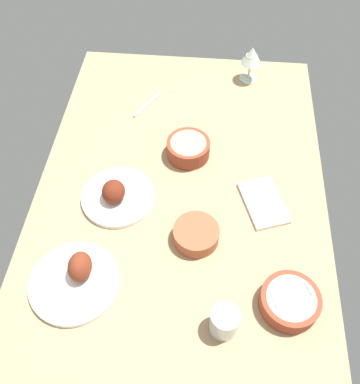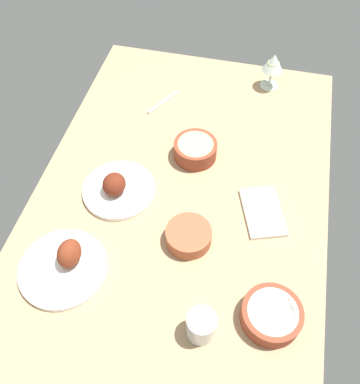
{
  "view_description": "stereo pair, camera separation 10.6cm",
  "coord_description": "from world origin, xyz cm",
  "views": [
    {
      "loc": [
        76.76,
        6.96,
        110.37
      ],
      "look_at": [
        0.0,
        0.0,
        6.0
      ],
      "focal_mm": 39.66,
      "sensor_mm": 36.0,
      "label": 1
    },
    {
      "loc": [
        75.07,
        17.46,
        110.37
      ],
      "look_at": [
        0.0,
        0.0,
        6.0
      ],
      "focal_mm": 39.66,
      "sensor_mm": 36.0,
      "label": 2
    }
  ],
  "objects": [
    {
      "name": "dining_table",
      "position": [
        0.0,
        0.0,
        2.0
      ],
      "size": [
        140.0,
        90.0,
        4.0
      ],
      "primitive_type": "cube",
      "color": "tan",
      "rests_on": "ground"
    },
    {
      "name": "plate_far_side",
      "position": [
        30.91,
        -25.04,
        6.06
      ],
      "size": [
        24.07,
        24.07,
        8.88
      ],
      "color": "white",
      "rests_on": "dining_table"
    },
    {
      "name": "folded_napkin",
      "position": [
        0.67,
        25.64,
        4.6
      ],
      "size": [
        20.26,
        16.2,
        1.2
      ],
      "primitive_type": "cube",
      "rotation": [
        0.0,
        0.0,
        0.34
      ],
      "color": "white",
      "rests_on": "dining_table"
    },
    {
      "name": "fork_loose",
      "position": [
        -40.12,
        -15.51,
        4.4
      ],
      "size": [
        14.33,
        8.89,
        0.8
      ],
      "primitive_type": "cube",
      "rotation": [
        0.0,
        0.0,
        5.75
      ],
      "color": "silver",
      "rests_on": "dining_table"
    },
    {
      "name": "water_tumbler",
      "position": [
        39.85,
        14.52,
        8.21
      ],
      "size": [
        7.32,
        7.32,
        8.43
      ],
      "primitive_type": "cylinder",
      "color": "silver",
      "rests_on": "dining_table"
    },
    {
      "name": "bowl_potatoes",
      "position": [
        -17.21,
        1.15,
        7.17
      ],
      "size": [
        14.14,
        14.14,
        5.85
      ],
      "color": "brown",
      "rests_on": "dining_table"
    },
    {
      "name": "plate_near_viewer",
      "position": [
        2.95,
        -19.12,
        5.99
      ],
      "size": [
        22.47,
        22.47,
        7.99
      ],
      "color": "white",
      "rests_on": "dining_table"
    },
    {
      "name": "wine_glass",
      "position": [
        -58.44,
        21.34,
        13.93
      ],
      "size": [
        7.6,
        7.6,
        14.0
      ],
      "color": "silver",
      "rests_on": "dining_table"
    },
    {
      "name": "bowl_sauce",
      "position": [
        14.81,
        5.94,
        6.59
      ],
      "size": [
        13.17,
        13.17,
        4.72
      ],
      "color": "#A35133",
      "rests_on": "dining_table"
    },
    {
      "name": "bowl_cream",
      "position": [
        32.58,
        31.15,
        6.74
      ],
      "size": [
        15.42,
        15.42,
        5.0
      ],
      "color": "brown",
      "rests_on": "dining_table"
    }
  ]
}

